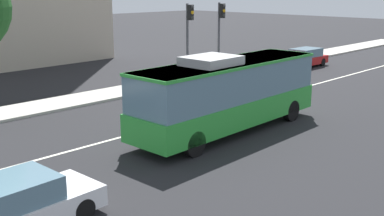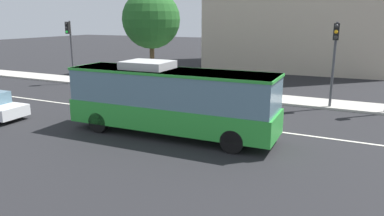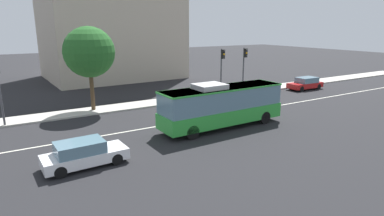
% 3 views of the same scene
% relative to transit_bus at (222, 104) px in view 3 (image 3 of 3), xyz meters
% --- Properties ---
extents(ground_plane, '(160.00, 160.00, 0.00)m').
position_rel_transit_bus_xyz_m(ground_plane, '(1.63, 2.67, -1.81)').
color(ground_plane, black).
extents(sidewalk_kerb, '(80.00, 2.61, 0.14)m').
position_rel_transit_bus_xyz_m(sidewalk_kerb, '(1.63, 9.72, -1.74)').
color(sidewalk_kerb, '#B2ADA3').
rests_on(sidewalk_kerb, ground_plane).
extents(lane_centre_line, '(76.00, 0.16, 0.01)m').
position_rel_transit_bus_xyz_m(lane_centre_line, '(1.63, 2.67, -1.80)').
color(lane_centre_line, silver).
rests_on(lane_centre_line, ground_plane).
extents(transit_bus, '(10.06, 2.75, 3.46)m').
position_rel_transit_bus_xyz_m(transit_bus, '(0.00, 0.00, 0.00)').
color(transit_bus, green).
rests_on(transit_bus, ground_plane).
extents(sedan_red, '(4.53, 1.88, 1.46)m').
position_rel_transit_bus_xyz_m(sedan_red, '(17.74, 7.04, -1.09)').
color(sedan_red, '#B21919').
rests_on(sedan_red, ground_plane).
extents(sedan_white, '(4.57, 2.00, 1.46)m').
position_rel_transit_bus_xyz_m(sedan_white, '(-10.70, -1.83, -1.09)').
color(sedan_white, white).
rests_on(sedan_white, ground_plane).
extents(traffic_light_near_corner, '(0.32, 0.62, 5.20)m').
position_rel_transit_bus_xyz_m(traffic_light_near_corner, '(9.32, 8.64, 1.75)').
color(traffic_light_near_corner, '#47474C').
rests_on(traffic_light_near_corner, ground_plane).
extents(traffic_light_mid_block, '(0.33, 0.62, 5.20)m').
position_rel_transit_bus_xyz_m(traffic_light_mid_block, '(6.28, 8.67, 1.75)').
color(traffic_light_mid_block, '#47474C').
rests_on(traffic_light_mid_block, ground_plane).
extents(street_tree_kerbside_left, '(4.45, 4.45, 7.55)m').
position_rel_transit_bus_xyz_m(street_tree_kerbside_left, '(-7.17, 9.93, 3.49)').
color(street_tree_kerbside_left, '#4C3823').
rests_on(street_tree_kerbside_left, ground_plane).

